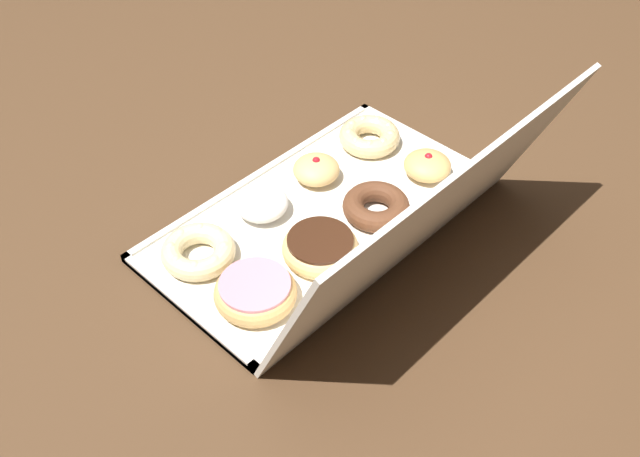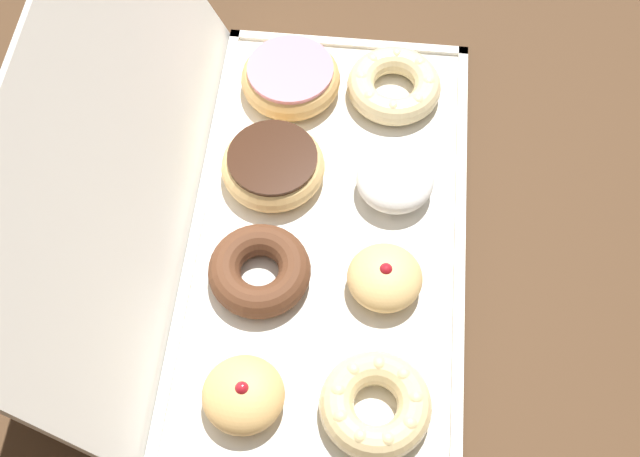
# 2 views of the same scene
# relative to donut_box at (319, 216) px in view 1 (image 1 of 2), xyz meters

# --- Properties ---
(ground_plane) EXTENTS (3.00, 3.00, 0.00)m
(ground_plane) POSITION_rel_donut_box_xyz_m (0.00, 0.00, -0.01)
(ground_plane) COLOR #4C331E
(donut_box) EXTENTS (0.58, 0.31, 0.01)m
(donut_box) POSITION_rel_donut_box_xyz_m (0.00, 0.00, 0.00)
(donut_box) COLOR silver
(donut_box) RESTS_ON ground
(box_lid_open) EXTENTS (0.58, 0.13, 0.29)m
(box_lid_open) POSITION_rel_donut_box_xyz_m (0.00, 0.22, 0.14)
(box_lid_open) COLOR silver
(box_lid_open) RESTS_ON ground
(cruller_donut_0) EXTENTS (0.11, 0.11, 0.04)m
(cruller_donut_0) POSITION_rel_donut_box_xyz_m (-0.20, -0.07, 0.02)
(cruller_donut_0) COLOR #EACC8C
(cruller_donut_0) RESTS_ON donut_box
(jelly_filled_donut_1) EXTENTS (0.08, 0.08, 0.05)m
(jelly_filled_donut_1) POSITION_rel_donut_box_xyz_m (-0.06, -0.07, 0.03)
(jelly_filled_donut_1) COLOR #E5B770
(jelly_filled_donut_1) RESTS_ON donut_box
(powdered_filled_donut_2) EXTENTS (0.09, 0.09, 0.04)m
(powdered_filled_donut_2) POSITION_rel_donut_box_xyz_m (0.06, -0.07, 0.03)
(powdered_filled_donut_2) COLOR white
(powdered_filled_donut_2) RESTS_ON donut_box
(cruller_donut_3) EXTENTS (0.12, 0.12, 0.04)m
(cruller_donut_3) POSITION_rel_donut_box_xyz_m (0.21, -0.06, 0.02)
(cruller_donut_3) COLOR beige
(cruller_donut_3) RESTS_ON donut_box
(jelly_filled_donut_4) EXTENTS (0.08, 0.08, 0.05)m
(jelly_filled_donut_4) POSITION_rel_donut_box_xyz_m (-0.20, 0.07, 0.03)
(jelly_filled_donut_4) COLOR tan
(jelly_filled_donut_4) RESTS_ON donut_box
(chocolate_cake_ring_donut_5) EXTENTS (0.11, 0.11, 0.04)m
(chocolate_cake_ring_donut_5) POSITION_rel_donut_box_xyz_m (-0.06, 0.07, 0.02)
(chocolate_cake_ring_donut_5) COLOR #59331E
(chocolate_cake_ring_donut_5) RESTS_ON donut_box
(chocolate_frosted_donut_6) EXTENTS (0.12, 0.12, 0.04)m
(chocolate_frosted_donut_6) POSITION_rel_donut_box_xyz_m (0.07, 0.07, 0.03)
(chocolate_frosted_donut_6) COLOR #E5B770
(chocolate_frosted_donut_6) RESTS_ON donut_box
(pink_frosted_donut_7) EXTENTS (0.12, 0.12, 0.04)m
(pink_frosted_donut_7) POSITION_rel_donut_box_xyz_m (0.20, 0.07, 0.03)
(pink_frosted_donut_7) COLOR tan
(pink_frosted_donut_7) RESTS_ON donut_box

